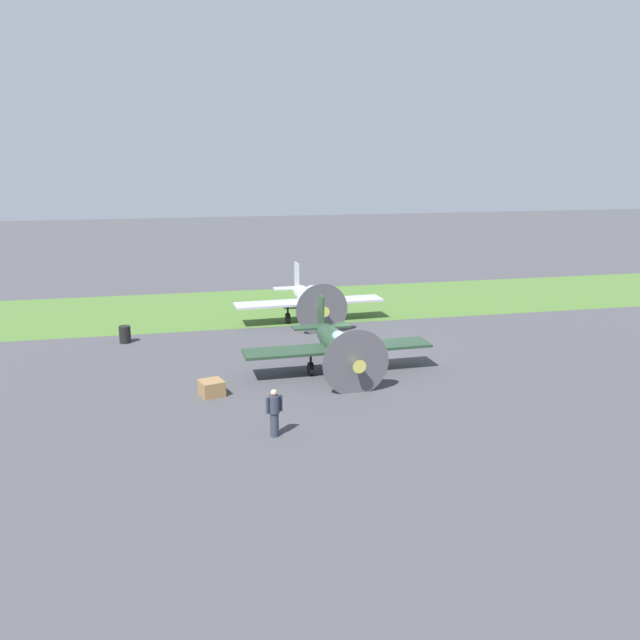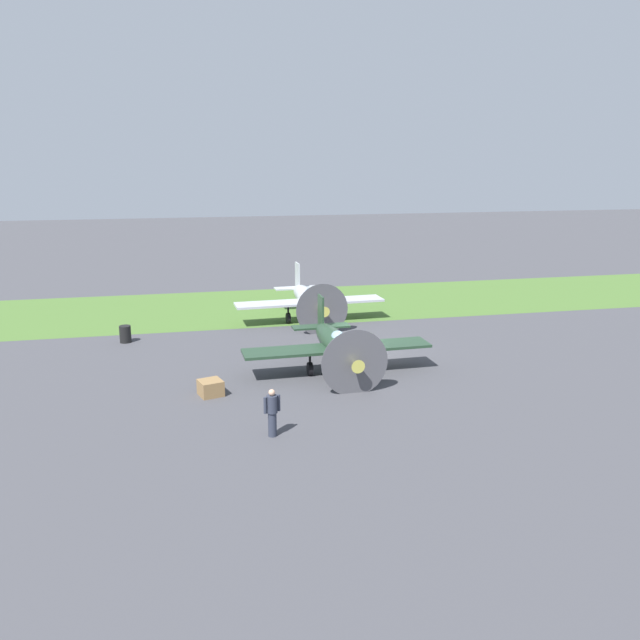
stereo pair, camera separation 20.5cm
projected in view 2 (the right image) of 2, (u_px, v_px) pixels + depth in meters
The scene contains 7 objects.
ground_plane at pixel (358, 355), 32.06m from camera, with size 160.00×160.00×0.00m, color #424247.
grass_verge at pixel (310, 304), 43.37m from camera, with size 120.00×11.00×0.01m, color #476B2D.
airplane_lead at pixel (336, 344), 29.39m from camera, with size 8.57×6.81×3.07m.
airplane_wingman at pixel (309, 299), 38.60m from camera, with size 8.90×7.05×3.18m.
ground_crew_chief at pixel (272, 412), 22.54m from camera, with size 0.61×0.38×1.73m.
fuel_drum at pixel (125, 334), 34.23m from camera, with size 0.60×0.60×0.90m, color black.
supply_crate at pixel (211, 388), 26.59m from camera, with size 0.90×0.90×0.64m, color olive.
Camera 2 is at (8.41, 29.57, 9.46)m, focal length 36.47 mm.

